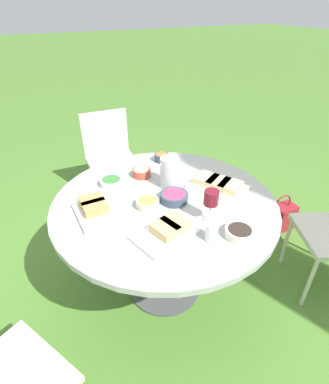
{
  "coord_description": "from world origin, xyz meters",
  "views": [
    {
      "loc": [
        0.68,
        1.29,
        1.76
      ],
      "look_at": [
        0.0,
        0.0,
        0.82
      ],
      "focal_mm": 28.0,
      "sensor_mm": 36.0,
      "label": 1
    }
  ],
  "objects_px": {
    "chair_near_right": "(110,152)",
    "handbag": "(279,218)",
    "water_pitcher": "(169,172)",
    "dining_table": "(165,215)",
    "wine_glass": "(211,199)"
  },
  "relations": [
    {
      "from": "handbag",
      "to": "water_pitcher",
      "type": "bearing_deg",
      "value": -2.13
    },
    {
      "from": "handbag",
      "to": "dining_table",
      "type": "bearing_deg",
      "value": 4.52
    },
    {
      "from": "dining_table",
      "to": "wine_glass",
      "type": "distance_m",
      "value": 0.39
    },
    {
      "from": "chair_near_right",
      "to": "wine_glass",
      "type": "relative_size",
      "value": 4.88
    },
    {
      "from": "water_pitcher",
      "to": "handbag",
      "type": "relative_size",
      "value": 0.53
    },
    {
      "from": "dining_table",
      "to": "wine_glass",
      "type": "relative_size",
      "value": 7.27
    },
    {
      "from": "wine_glass",
      "to": "handbag",
      "type": "bearing_deg",
      "value": -161.01
    },
    {
      "from": "chair_near_right",
      "to": "handbag",
      "type": "distance_m",
      "value": 1.67
    },
    {
      "from": "chair_near_right",
      "to": "water_pitcher",
      "type": "bearing_deg",
      "value": 91.64
    },
    {
      "from": "chair_near_right",
      "to": "handbag",
      "type": "relative_size",
      "value": 2.42
    },
    {
      "from": "dining_table",
      "to": "chair_near_right",
      "type": "bearing_deg",
      "value": -93.28
    },
    {
      "from": "chair_near_right",
      "to": "handbag",
      "type": "height_order",
      "value": "chair_near_right"
    },
    {
      "from": "chair_near_right",
      "to": "handbag",
      "type": "xyz_separation_m",
      "value": [
        -1.12,
        1.17,
        -0.4
      ]
    },
    {
      "from": "dining_table",
      "to": "wine_glass",
      "type": "xyz_separation_m",
      "value": [
        -0.13,
        0.27,
        0.24
      ]
    },
    {
      "from": "chair_near_right",
      "to": "wine_glass",
      "type": "height_order",
      "value": "wine_glass"
    }
  ]
}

